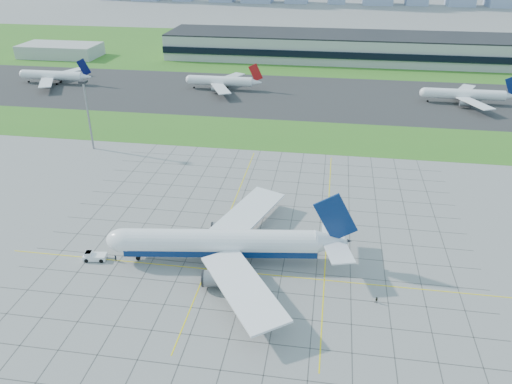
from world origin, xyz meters
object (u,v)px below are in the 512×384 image
pushback_tug (94,256)px  distant_jet_1 (222,81)px  distant_jet_2 (466,94)px  airliner (223,243)px  distant_jet_0 (54,75)px  crew_near (116,258)px  crew_far (377,300)px  light_mast (87,107)px

pushback_tug → distant_jet_1: size_ratio=0.19×
distant_jet_2 → airliner: bearing=-120.9°
distant_jet_1 → distant_jet_0: bearing=-178.3°
airliner → pushback_tug: size_ratio=7.43×
airliner → distant_jet_1: bearing=94.7°
airliner → crew_near: size_ratio=33.38×
crew_far → distant_jet_0: size_ratio=0.04×
distant_jet_0 → crew_near: bearing=-56.9°
crew_far → distant_jet_0: distant_jet_0 is taller
distant_jet_1 → distant_jet_2: 118.20m
crew_far → distant_jet_0: bearing=149.2°
light_mast → airliner: 90.04m
pushback_tug → airliner: bearing=0.1°
light_mast → distant_jet_2: (148.62, 79.48, -11.69)m
pushback_tug → distant_jet_2: 187.84m
distant_jet_0 → distant_jet_2: same height
airliner → crew_near: (-25.95, -4.20, -4.29)m
crew_near → distant_jet_0: bearing=41.1°
pushback_tug → distant_jet_2: (116.91, 146.97, 3.49)m
crew_far → distant_jet_2: bearing=85.7°
airliner → distant_jet_1: airliner is taller
distant_jet_1 → crew_near: bearing=-87.5°
airliner → crew_near: 26.64m
airliner → distant_jet_2: size_ratio=1.42×
distant_jet_0 → pushback_tug: bearing=-58.4°
light_mast → distant_jet_0: light_mast is taller
airliner → distant_jet_0: 190.94m
crew_far → airliner: bearing=177.7°
pushback_tug → distant_jet_0: size_ratio=0.19×
crew_near → airliner: bearing=-72.8°
crew_near → pushback_tug: bearing=99.5°
light_mast → distant_jet_1: size_ratio=0.60×
airliner → distant_jet_1: size_ratio=1.42×
distant_jet_0 → distant_jet_2: size_ratio=1.00×
light_mast → crew_far: (99.45, -73.40, -15.38)m
pushback_tug → crew_far: 68.00m
pushback_tug → distant_jet_0: distant_jet_0 is taller
light_mast → distant_jet_1: 91.19m
light_mast → crew_far: light_mast is taller
crew_far → distant_jet_1: size_ratio=0.04×
distant_jet_1 → distant_jet_2: bearing=-2.7°
pushback_tug → distant_jet_1: bearing=82.7°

